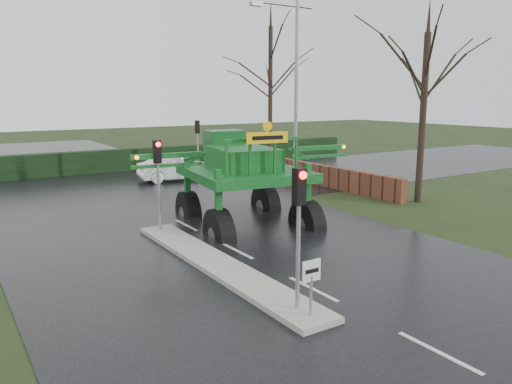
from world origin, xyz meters
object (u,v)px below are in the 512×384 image
keep_left_sign (311,279)px  crop_sprayer (216,169)px  traffic_signal_near (299,209)px  street_light_right (292,79)px  white_sedan (177,181)px  traffic_signal_far (197,135)px  traffic_signal_mid (158,166)px

keep_left_sign → crop_sprayer: 7.94m
traffic_signal_near → street_light_right: 16.46m
crop_sprayer → white_sedan: crop_sprayer is taller
traffic_signal_far → white_sedan: (-2.37, -1.92, -2.59)m
keep_left_sign → white_sedan: (5.43, 19.59, -1.06)m
street_light_right → keep_left_sign: bearing=-125.1°
traffic_signal_far → crop_sprayer: bearing=66.2°
keep_left_sign → traffic_signal_near: size_ratio=0.38×
keep_left_sign → white_sedan: size_ratio=0.29×
keep_left_sign → traffic_signal_far: bearing=70.1°
keep_left_sign → traffic_signal_mid: traffic_signal_mid is taller
street_light_right → traffic_signal_far: bearing=101.9°
traffic_signal_mid → traffic_signal_far: same height
traffic_signal_mid → street_light_right: bearing=25.4°
traffic_signal_far → street_light_right: street_light_right is taller
keep_left_sign → white_sedan: bearing=74.5°
traffic_signal_mid → white_sedan: size_ratio=0.76×
keep_left_sign → traffic_signal_mid: size_ratio=0.38×
white_sedan → traffic_signal_mid: bearing=160.8°
crop_sprayer → white_sedan: 12.78m
traffic_signal_near → traffic_signal_far: (7.80, 21.02, 0.00)m
traffic_signal_near → white_sedan: size_ratio=0.76×
keep_left_sign → street_light_right: size_ratio=0.14×
traffic_signal_near → keep_left_sign: bearing=-90.0°
street_light_right → crop_sprayer: street_light_right is taller
traffic_signal_near → crop_sprayer: 7.33m
traffic_signal_mid → crop_sprayer: crop_sprayer is taller
traffic_signal_far → street_light_right: size_ratio=0.35×
traffic_signal_near → crop_sprayer: bearing=76.7°
street_light_right → white_sedan: size_ratio=2.15×
traffic_signal_near → white_sedan: bearing=74.1°
traffic_signal_near → traffic_signal_mid: same height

